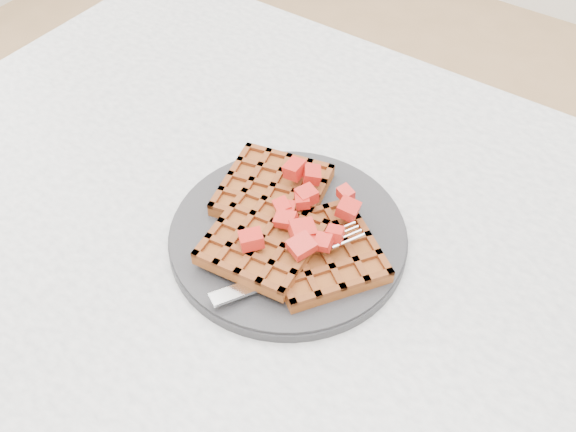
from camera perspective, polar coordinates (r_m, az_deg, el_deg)
The scene contains 5 objects.
table at distance 0.78m, azimuth 3.20°, elevation -9.68°, with size 1.20×0.80×0.75m.
plate at distance 0.70m, azimuth 0.00°, elevation -1.75°, with size 0.26×0.26×0.02m, color #252528.
waffles at distance 0.69m, azimuth -0.17°, elevation -0.91°, with size 0.24×0.20×0.03m.
strawberry_pile at distance 0.67m, azimuth 0.00°, elevation 0.80°, with size 0.15×0.15×0.02m, color #9C0D0B, non-canonical shape.
fork at distance 0.66m, azimuth 0.95°, elevation -4.50°, with size 0.02×0.18×0.02m, color silver, non-canonical shape.
Camera 1 is at (0.20, -0.37, 1.29)m, focal length 40.00 mm.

